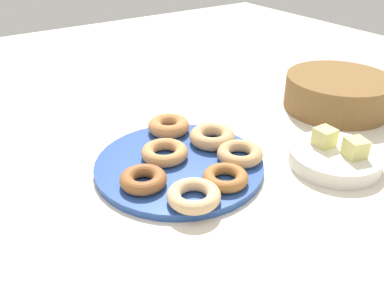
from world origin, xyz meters
The scene contains 13 objects.
ground_plane centered at (0.00, 0.00, 0.00)m, with size 2.40×2.40×0.00m, color beige.
donut_plate centered at (0.00, 0.00, 0.01)m, with size 0.32×0.32×0.01m, color #284C9E.
donut_0 centered at (-0.03, -0.01, 0.03)m, with size 0.09×0.09×0.02m, color tan.
donut_1 centered at (-0.03, 0.10, 0.03)m, with size 0.09×0.09×0.03m, color tan.
donut_2 centered at (0.03, -0.09, 0.03)m, with size 0.08×0.08×0.02m, color #995B2D.
donut_3 centered at (0.11, 0.03, 0.03)m, with size 0.08×0.08×0.02m, color #AD6B33.
donut_4 centered at (0.12, -0.05, 0.03)m, with size 0.09×0.09×0.02m, color #EABC84.
donut_5 centered at (0.06, 0.10, 0.03)m, with size 0.09×0.09×0.02m, color tan.
donut_6 centered at (-0.12, 0.05, 0.03)m, with size 0.09×0.09×0.03m, color #C6844C.
basket centered at (-0.01, 0.48, 0.04)m, with size 0.26×0.26×0.08m, color brown.
fruit_bowl centered at (0.16, 0.26, 0.02)m, with size 0.18×0.18×0.03m, color silver.
melon_chunk_left centered at (0.13, 0.26, 0.05)m, with size 0.04×0.04×0.04m, color #DBD67A.
melon_chunk_right centered at (0.19, 0.27, 0.05)m, with size 0.04×0.04×0.04m, color #DBD67A.
Camera 1 is at (0.58, -0.36, 0.44)m, focal length 39.05 mm.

